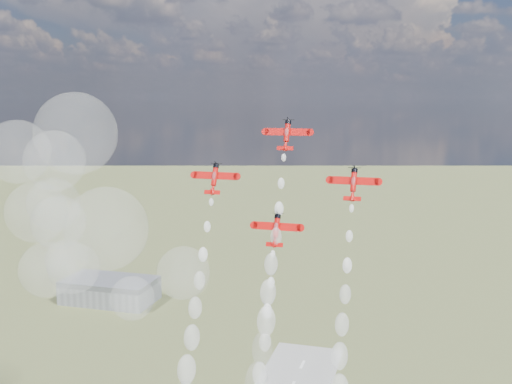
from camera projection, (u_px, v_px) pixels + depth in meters
The scene contains 7 objects.
hangar at pixel (110, 290), 335.24m from camera, with size 50.00×28.00×13.00m.
plane_lead at pixel (287, 134), 136.85m from camera, with size 10.57×5.22×7.04m.
plane_left at pixel (214, 178), 138.15m from camera, with size 10.57×5.22×7.04m.
plane_right at pixel (353, 184), 129.55m from camera, with size 10.57×5.22×7.04m.
plane_slot at pixel (276, 229), 130.85m from camera, with size 10.57×5.22×7.04m.
smoke_trail_lead at pixel (261, 354), 123.82m from camera, with size 5.18×26.67×52.33m.
drifted_smoke_cloud at pixel (69, 198), 155.81m from camera, with size 68.85×39.63×54.12m.
Camera 1 is at (46.68, -107.93, 113.49)m, focal length 42.00 mm.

